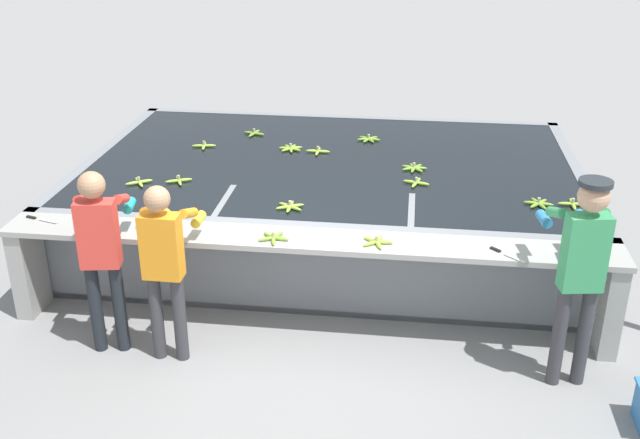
% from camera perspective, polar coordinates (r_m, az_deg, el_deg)
% --- Properties ---
extents(ground_plane, '(80.00, 80.00, 0.00)m').
position_cam_1_polar(ground_plane, '(6.72, -1.36, -9.26)').
color(ground_plane, gray).
rests_on(ground_plane, ground).
extents(wash_tank, '(5.42, 3.58, 0.91)m').
position_cam_1_polar(wash_tank, '(8.48, 0.86, 1.58)').
color(wash_tank, gray).
rests_on(wash_tank, ground).
extents(work_ledge, '(5.42, 0.45, 0.91)m').
position_cam_1_polar(work_ledge, '(6.58, -1.12, -3.32)').
color(work_ledge, '#9E9E99').
rests_on(work_ledge, ground).
extents(worker_0, '(0.48, 0.74, 1.64)m').
position_cam_1_polar(worker_0, '(6.43, -16.37, -1.90)').
color(worker_0, '#1E2328').
rests_on(worker_0, ground).
extents(worker_1, '(0.41, 0.71, 1.57)m').
position_cam_1_polar(worker_1, '(6.21, -11.79, -2.87)').
color(worker_1, '#38383D').
rests_on(worker_1, ground).
extents(worker_2, '(0.48, 0.75, 1.76)m').
position_cam_1_polar(worker_2, '(6.03, 19.30, -3.07)').
color(worker_2, '#38383D').
rests_on(worker_2, ground).
extents(banana_bunch_floating_0, '(0.28, 0.28, 0.08)m').
position_cam_1_polar(banana_bunch_floating_0, '(8.85, -8.83, 5.58)').
color(banana_bunch_floating_0, '#93BC3D').
rests_on(banana_bunch_floating_0, wash_tank).
extents(banana_bunch_floating_1, '(0.27, 0.27, 0.08)m').
position_cam_1_polar(banana_bunch_floating_1, '(7.82, -10.71, 2.94)').
color(banana_bunch_floating_1, '#8CB738').
rests_on(banana_bunch_floating_1, wash_tank).
extents(banana_bunch_floating_2, '(0.28, 0.28, 0.08)m').
position_cam_1_polar(banana_bunch_floating_2, '(7.51, 18.70, 1.13)').
color(banana_bunch_floating_2, '#93BC3D').
rests_on(banana_bunch_floating_2, wash_tank).
extents(banana_bunch_floating_3, '(0.28, 0.28, 0.08)m').
position_cam_1_polar(banana_bunch_floating_3, '(9.01, 3.72, 6.15)').
color(banana_bunch_floating_3, '#75A333').
rests_on(banana_bunch_floating_3, wash_tank).
extents(banana_bunch_floating_4, '(0.28, 0.28, 0.08)m').
position_cam_1_polar(banana_bunch_floating_4, '(7.70, 7.34, 2.81)').
color(banana_bunch_floating_4, '#8CB738').
rests_on(banana_bunch_floating_4, wash_tank).
extents(banana_bunch_floating_5, '(0.28, 0.28, 0.08)m').
position_cam_1_polar(banana_bunch_floating_5, '(9.24, -5.04, 6.57)').
color(banana_bunch_floating_5, '#75A333').
rests_on(banana_bunch_floating_5, wash_tank).
extents(banana_bunch_floating_6, '(0.28, 0.27, 0.08)m').
position_cam_1_polar(banana_bunch_floating_6, '(7.42, 16.31, 1.18)').
color(banana_bunch_floating_6, '#75A333').
rests_on(banana_bunch_floating_6, wash_tank).
extents(banana_bunch_floating_7, '(0.27, 0.28, 0.08)m').
position_cam_1_polar(banana_bunch_floating_7, '(8.66, -2.24, 5.44)').
color(banana_bunch_floating_7, '#8CB738').
rests_on(banana_bunch_floating_7, wash_tank).
extents(banana_bunch_floating_8, '(0.25, 0.25, 0.08)m').
position_cam_1_polar(banana_bunch_floating_8, '(7.86, -13.62, 2.79)').
color(banana_bunch_floating_8, '#9EC642').
rests_on(banana_bunch_floating_8, wash_tank).
extents(banana_bunch_floating_9, '(0.26, 0.28, 0.08)m').
position_cam_1_polar(banana_bunch_floating_9, '(7.06, -2.30, 1.00)').
color(banana_bunch_floating_9, '#8CB738').
rests_on(banana_bunch_floating_9, wash_tank).
extents(banana_bunch_floating_10, '(0.28, 0.28, 0.08)m').
position_cam_1_polar(banana_bunch_floating_10, '(8.10, 7.17, 3.92)').
color(banana_bunch_floating_10, '#75A333').
rests_on(banana_bunch_floating_10, wash_tank).
extents(banana_bunch_floating_11, '(0.28, 0.28, 0.08)m').
position_cam_1_polar(banana_bunch_floating_11, '(8.56, -0.16, 5.23)').
color(banana_bunch_floating_11, '#9EC642').
rests_on(banana_bunch_floating_11, wash_tank).
extents(banana_bunch_ledge_0, '(0.27, 0.28, 0.08)m').
position_cam_1_polar(banana_bunch_ledge_0, '(6.43, -3.57, -1.39)').
color(banana_bunch_ledge_0, '#75A333').
rests_on(banana_bunch_ledge_0, work_ledge).
extents(banana_bunch_ledge_1, '(0.27, 0.28, 0.08)m').
position_cam_1_polar(banana_bunch_ledge_1, '(6.86, -12.78, -0.30)').
color(banana_bunch_ledge_1, '#75A333').
rests_on(banana_bunch_ledge_1, work_ledge).
extents(banana_bunch_ledge_2, '(0.27, 0.28, 0.08)m').
position_cam_1_polar(banana_bunch_ledge_2, '(6.37, 4.34, -1.70)').
color(banana_bunch_ledge_2, '#93BC3D').
rests_on(banana_bunch_ledge_2, work_ledge).
extents(knife_0, '(0.34, 0.13, 0.02)m').
position_cam_1_polar(knife_0, '(7.29, -20.74, 0.07)').
color(knife_0, silver).
rests_on(knife_0, work_ledge).
extents(knife_1, '(0.27, 0.26, 0.02)m').
position_cam_1_polar(knife_1, '(6.37, 13.71, -2.46)').
color(knife_1, silver).
rests_on(knife_1, work_ledge).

